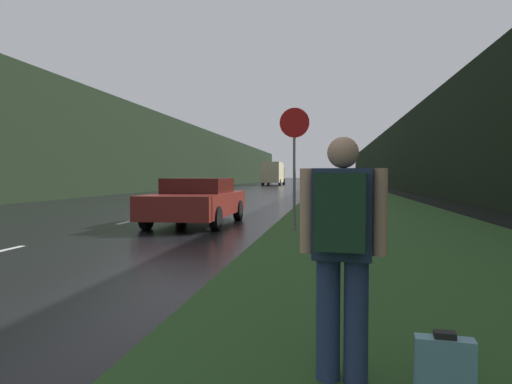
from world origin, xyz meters
TOP-DOWN VIEW (x-y plane):
  - grass_verge at (7.38, 40.00)m, footprint 6.00×240.00m
  - lane_stripe_c at (0.00, 13.02)m, footprint 0.12×3.00m
  - lane_stripe_d at (0.00, 20.02)m, footprint 0.12×3.00m
  - lane_stripe_e at (0.00, 27.02)m, footprint 0.12×3.00m
  - treeline_far_side at (-10.38, 50.00)m, footprint 2.00×140.00m
  - treeline_near_side at (13.38, 50.00)m, footprint 2.00×140.00m
  - stop_sign at (5.02, 10.82)m, footprint 0.73×0.07m
  - hitchhiker_with_backpack at (5.97, 2.52)m, footprint 0.56×0.42m
  - suitcase at (6.59, 2.47)m, footprint 0.36×0.16m
  - car_passing_near at (2.19, 11.94)m, footprint 2.03×4.45m
  - delivery_truck at (-2.19, 65.07)m, footprint 2.65×8.93m

SIDE VIEW (x-z plane):
  - lane_stripe_c at x=0.00m, z-range 0.00..0.01m
  - lane_stripe_d at x=0.00m, z-range 0.00..0.01m
  - lane_stripe_e at x=0.00m, z-range 0.00..0.01m
  - grass_verge at x=7.38m, z-range 0.00..0.02m
  - suitcase at x=6.59m, z-range -0.01..0.39m
  - car_passing_near at x=2.19m, z-range 0.02..1.31m
  - hitchhiker_with_backpack at x=5.97m, z-range 0.12..1.74m
  - delivery_truck at x=-2.19m, z-range 0.10..3.38m
  - stop_sign at x=5.02m, z-range 0.38..3.41m
  - treeline_near_side at x=13.38m, z-range 0.00..6.74m
  - treeline_far_side at x=-10.38m, z-range 0.00..7.10m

